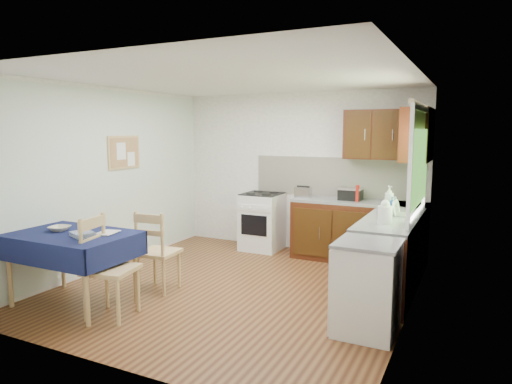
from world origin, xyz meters
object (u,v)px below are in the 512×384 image
at_px(kettle, 385,213).
at_px(toaster, 303,192).
at_px(chair_far, 156,249).
at_px(dining_table, 72,243).
at_px(chair_near, 106,264).
at_px(dish_rack, 396,213).
at_px(sandwich_press, 351,194).

bearing_deg(kettle, toaster, 135.51).
bearing_deg(chair_far, dining_table, 48.63).
distance_m(chair_near, kettle, 2.99).
height_order(dining_table, kettle, kettle).
xyz_separation_m(dining_table, kettle, (3.04, 1.54, 0.31)).
distance_m(chair_far, toaster, 2.51).
xyz_separation_m(chair_near, dish_rack, (2.51, 2.20, 0.37)).
bearing_deg(chair_far, toaster, -119.81).
bearing_deg(toaster, chair_near, -122.43).
relative_size(dining_table, kettle, 5.07).
distance_m(chair_far, dish_rack, 2.90).
bearing_deg(sandwich_press, kettle, -65.41).
distance_m(chair_near, dish_rack, 3.35).
bearing_deg(sandwich_press, chair_near, -120.58).
xyz_separation_m(chair_far, dish_rack, (2.52, 1.39, 0.41)).
bearing_deg(sandwich_press, chair_far, -128.49).
bearing_deg(kettle, dish_rack, 87.74).
xyz_separation_m(chair_near, toaster, (1.01, 3.06, 0.43)).
bearing_deg(kettle, chair_near, -147.04).
bearing_deg(toaster, kettle, -58.65).
xyz_separation_m(toaster, dish_rack, (1.50, -0.86, -0.06)).
height_order(chair_near, dish_rack, dish_rack).
xyz_separation_m(dining_table, toaster, (1.56, 2.99, 0.28)).
xyz_separation_m(dish_rack, kettle, (-0.02, -0.59, 0.09)).
bearing_deg(dining_table, toaster, 67.03).
relative_size(dining_table, dish_rack, 3.56).
bearing_deg(dish_rack, toaster, 158.59).
distance_m(sandwich_press, dish_rack, 1.24).
distance_m(dining_table, chair_near, 0.58).
xyz_separation_m(chair_far, chair_near, (0.01, -0.82, 0.04)).
bearing_deg(chair_far, dish_rack, -156.51).
height_order(dish_rack, kettle, kettle).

